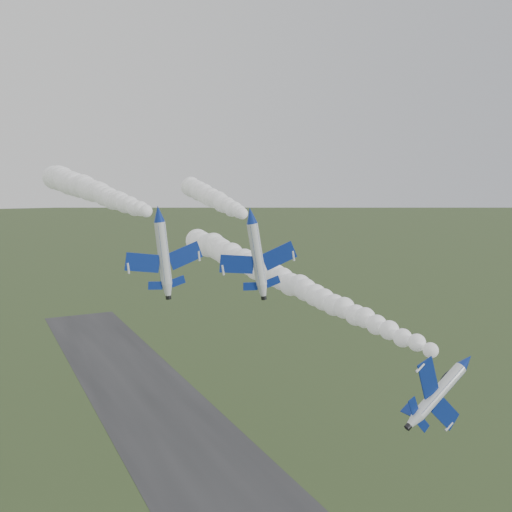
{
  "coord_description": "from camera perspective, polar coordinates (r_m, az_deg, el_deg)",
  "views": [
    {
      "loc": [
        -33.49,
        -52.49,
        49.68
      ],
      "look_at": [
        1.74,
        17.82,
        39.05
      ],
      "focal_mm": 40.0,
      "sensor_mm": 36.0,
      "label": 1
    }
  ],
  "objects": [
    {
      "name": "jet_pair_right",
      "position": [
        80.86,
        -0.5,
        4.1
      ],
      "size": [
        11.41,
        13.56,
        3.64
      ],
      "rotation": [
        0.0,
        -0.16,
        -0.21
      ],
      "color": "silver"
    },
    {
      "name": "jet_pair_left",
      "position": [
        76.57,
        -9.7,
        4.22
      ],
      "size": [
        10.62,
        12.82,
        3.21
      ],
      "rotation": [
        0.0,
        -0.1,
        0.03
      ],
      "color": "silver"
    },
    {
      "name": "smoke_trail_jet_pair_right",
      "position": [
        119.55,
        -4.68,
        5.99
      ],
      "size": [
        19.8,
        70.93,
        4.76
      ],
      "primitive_type": null,
      "rotation": [
        0.0,
        0.0,
        -0.21
      ],
      "color": "white"
    },
    {
      "name": "jet_lead",
      "position": [
        65.92,
        20.34,
        -9.86
      ],
      "size": [
        5.26,
        11.21,
        7.81
      ],
      "rotation": [
        0.0,
        1.0,
        0.08
      ],
      "color": "silver"
    },
    {
      "name": "runway",
      "position": [
        101.95,
        -4.24,
        -21.47
      ],
      "size": [
        24.0,
        260.0,
        0.04
      ],
      "primitive_type": "cube",
      "color": "#2B2B2E",
      "rests_on": "ground"
    },
    {
      "name": "smoke_trail_jet_lead",
      "position": [
        93.43,
        2.38,
        -2.23
      ],
      "size": [
        10.58,
        71.3,
        5.02
      ],
      "primitive_type": null,
      "rotation": [
        0.0,
        0.0,
        0.08
      ],
      "color": "white"
    },
    {
      "name": "smoke_trail_jet_pair_left",
      "position": [
        114.99,
        -16.38,
        6.38
      ],
      "size": [
        7.75,
        74.51,
        5.74
      ],
      "primitive_type": null,
      "rotation": [
        0.0,
        0.0,
        0.03
      ],
      "color": "white"
    }
  ]
}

